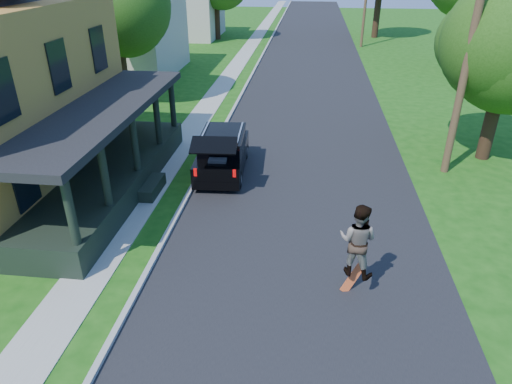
# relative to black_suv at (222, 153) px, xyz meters

# --- Properties ---
(ground) EXTENTS (140.00, 140.00, 0.00)m
(ground) POSITION_rel_black_suv_xyz_m (3.20, -8.10, -0.79)
(ground) COLOR #164E0F
(ground) RESTS_ON ground
(street) EXTENTS (8.00, 120.00, 0.02)m
(street) POSITION_rel_black_suv_xyz_m (3.20, 11.90, -0.79)
(street) COLOR black
(street) RESTS_ON ground
(curb) EXTENTS (0.15, 120.00, 0.12)m
(curb) POSITION_rel_black_suv_xyz_m (-0.85, 11.90, -0.79)
(curb) COLOR #A2A29D
(curb) RESTS_ON ground
(sidewalk) EXTENTS (1.30, 120.00, 0.03)m
(sidewalk) POSITION_rel_black_suv_xyz_m (-2.40, 11.90, -0.79)
(sidewalk) COLOR gray
(sidewalk) RESTS_ON ground
(front_walk) EXTENTS (6.50, 1.20, 0.03)m
(front_walk) POSITION_rel_black_suv_xyz_m (-6.30, -2.10, -0.79)
(front_walk) COLOR gray
(front_walk) RESTS_ON ground
(neighbor_house_mid) EXTENTS (12.78, 12.78, 8.30)m
(neighbor_house_mid) POSITION_rel_black_suv_xyz_m (-10.30, 15.90, 3.40)
(neighbor_house_mid) COLOR beige
(neighbor_house_mid) RESTS_ON ground
(black_suv) EXTENTS (1.91, 4.49, 2.06)m
(black_suv) POSITION_rel_black_suv_xyz_m (0.00, 0.00, 0.00)
(black_suv) COLOR black
(black_suv) RESTS_ON ground
(skateboarder) EXTENTS (1.13, 1.01, 1.92)m
(skateboarder) POSITION_rel_black_suv_xyz_m (4.54, -6.60, 0.70)
(skateboarder) COLOR black
(skateboarder) RESTS_ON ground
(skateboard) EXTENTS (0.61, 0.41, 0.73)m
(skateboard) POSITION_rel_black_suv_xyz_m (4.53, -6.56, -0.51)
(skateboard) COLOR #B33B0F
(skateboard) RESTS_ON ground
(tree_right_near) EXTENTS (5.97, 6.08, 7.64)m
(tree_right_near) POSITION_rel_black_suv_xyz_m (10.50, 2.64, 4.08)
(tree_right_near) COLOR black
(tree_right_near) RESTS_ON ground
(utility_pole_near) EXTENTS (1.76, 0.31, 11.00)m
(utility_pole_near) POSITION_rel_black_suv_xyz_m (8.63, 1.03, 4.87)
(utility_pole_near) COLOR #483921
(utility_pole_near) RESTS_ON ground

